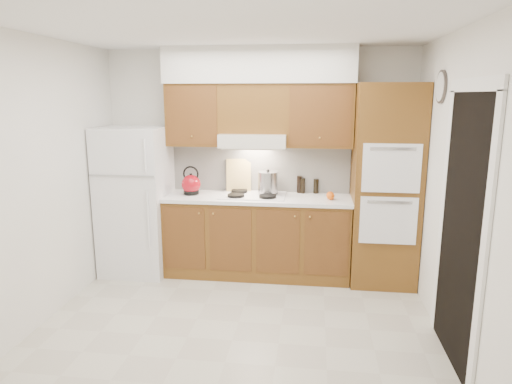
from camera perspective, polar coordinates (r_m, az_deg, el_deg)
floor at (r=4.43m, az=-2.18°, el=-15.91°), size 3.60×3.60×0.00m
ceiling at (r=3.95m, az=-2.49°, el=19.63°), size 3.60×3.60×0.00m
wall_back at (r=5.46m, az=0.30°, el=3.86°), size 3.60×0.02×2.60m
wall_left at (r=4.64m, az=-24.81°, el=1.28°), size 0.02×3.00×2.60m
wall_right at (r=4.10m, az=23.32°, el=0.12°), size 0.02×3.00×2.60m
fridge at (r=5.55m, az=-14.74°, el=-1.04°), size 0.75×0.72×1.72m
base_cabinets at (r=5.35m, az=0.17°, el=-5.65°), size 2.11×0.60×0.90m
countertop at (r=5.22m, az=0.15°, el=-0.76°), size 2.13×0.62×0.04m
backsplash at (r=5.45m, az=0.54°, el=3.00°), size 2.11×0.03×0.56m
oven_cabinet at (r=5.19m, az=15.83°, el=0.73°), size 0.70×0.65×2.20m
upper_cab_left at (r=5.38m, az=-7.60°, el=9.52°), size 0.63×0.33×0.70m
upper_cab_right at (r=5.20m, az=8.03°, el=9.42°), size 0.73×0.33×0.70m
range_hood at (r=5.21m, az=-0.27°, el=6.51°), size 0.75×0.45×0.15m
upper_cab_over_hood at (r=5.24m, az=-0.19°, el=10.38°), size 0.75×0.33×0.55m
soffit at (r=5.23m, az=0.35°, el=15.58°), size 2.13×0.36×0.40m
cooktop at (r=5.24m, az=-0.36°, el=-0.42°), size 0.74×0.50×0.01m
doorway at (r=3.83m, az=24.24°, el=-4.62°), size 0.02×0.90×2.10m
wall_clock at (r=4.55m, az=22.15°, el=12.10°), size 0.02×0.30×0.30m
kettle at (r=5.35m, az=-8.12°, el=0.97°), size 0.23×0.23×0.22m
cutting_board at (r=5.44m, az=-2.18°, el=2.12°), size 0.30×0.14×0.38m
stock_pot at (r=5.26m, az=1.49°, el=1.19°), size 0.27×0.27×0.23m
condiment_a at (r=5.41m, az=5.43°, el=0.96°), size 0.07×0.07×0.20m
condiment_b at (r=5.40m, az=5.86°, el=0.77°), size 0.07×0.07×0.18m
condiment_c at (r=5.41m, az=7.51°, el=0.73°), size 0.07×0.07×0.17m
orange_near at (r=5.14m, az=9.26°, el=-0.41°), size 0.10×0.10×0.09m
orange_far at (r=5.10m, az=9.30°, el=-0.51°), size 0.11×0.11×0.09m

